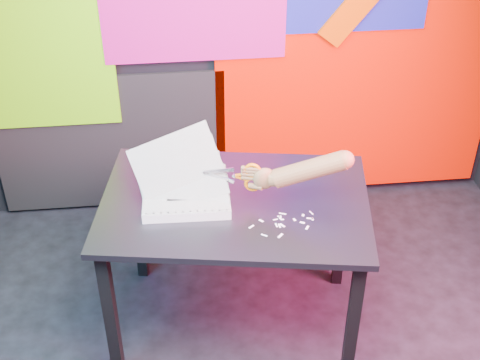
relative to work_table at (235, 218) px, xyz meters
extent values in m
cube|color=#F31400|center=(0.79, 1.01, 0.20)|extent=(1.60, 0.02, 1.60)
cube|color=#74EC0B|center=(-0.91, 0.99, 0.45)|extent=(0.75, 0.02, 1.00)
cube|color=black|center=(-0.61, 1.01, -0.20)|extent=(1.30, 0.02, 0.85)
cube|color=black|center=(-0.56, -0.23, -0.29)|extent=(0.06, 0.06, 0.72)
cube|color=black|center=(-0.45, 0.40, -0.29)|extent=(0.06, 0.06, 0.72)
cube|color=black|center=(0.45, -0.40, -0.29)|extent=(0.06, 0.06, 0.72)
cube|color=black|center=(0.56, 0.23, -0.29)|extent=(0.06, 0.06, 0.72)
cube|color=#313236|center=(0.00, 0.00, 0.08)|extent=(1.26, 0.94, 0.03)
cube|color=white|center=(-0.21, 0.01, 0.12)|extent=(0.37, 0.28, 0.04)
cube|color=white|center=(-0.21, 0.01, 0.14)|extent=(0.37, 0.28, 0.00)
cube|color=white|center=(-0.21, 0.01, 0.14)|extent=(0.36, 0.26, 0.11)
cube|color=white|center=(-0.22, 0.02, 0.17)|extent=(0.38, 0.24, 0.19)
cube|color=white|center=(-0.23, 0.04, 0.22)|extent=(0.41, 0.21, 0.27)
cube|color=white|center=(-0.24, 0.05, 0.26)|extent=(0.42, 0.17, 0.32)
cylinder|color=black|center=(-0.37, -0.11, 0.14)|extent=(0.01, 0.01, 0.00)
cylinder|color=black|center=(-0.34, -0.11, 0.14)|extent=(0.01, 0.01, 0.00)
cylinder|color=black|center=(-0.31, -0.11, 0.14)|extent=(0.01, 0.01, 0.00)
cylinder|color=black|center=(-0.28, -0.11, 0.14)|extent=(0.01, 0.01, 0.00)
cylinder|color=black|center=(-0.25, -0.11, 0.14)|extent=(0.01, 0.01, 0.00)
cylinder|color=black|center=(-0.22, -0.11, 0.14)|extent=(0.01, 0.01, 0.00)
cylinder|color=black|center=(-0.19, -0.11, 0.14)|extent=(0.01, 0.01, 0.00)
cylinder|color=black|center=(-0.16, -0.11, 0.14)|extent=(0.01, 0.01, 0.00)
cylinder|color=black|center=(-0.13, -0.12, 0.14)|extent=(0.01, 0.01, 0.00)
cylinder|color=black|center=(-0.11, -0.12, 0.14)|extent=(0.01, 0.01, 0.00)
cylinder|color=black|center=(-0.08, -0.12, 0.14)|extent=(0.01, 0.01, 0.00)
cylinder|color=black|center=(-0.05, -0.12, 0.14)|extent=(0.01, 0.01, 0.00)
cylinder|color=black|center=(-0.37, 0.14, 0.14)|extent=(0.01, 0.01, 0.00)
cylinder|color=black|center=(-0.34, 0.14, 0.14)|extent=(0.01, 0.01, 0.00)
cylinder|color=black|center=(-0.31, 0.13, 0.14)|extent=(0.01, 0.01, 0.00)
cylinder|color=black|center=(-0.28, 0.13, 0.14)|extent=(0.01, 0.01, 0.00)
cylinder|color=black|center=(-0.25, 0.13, 0.14)|extent=(0.01, 0.01, 0.00)
cylinder|color=black|center=(-0.22, 0.13, 0.14)|extent=(0.01, 0.01, 0.00)
cylinder|color=black|center=(-0.19, 0.13, 0.14)|extent=(0.01, 0.01, 0.00)
cylinder|color=black|center=(-0.16, 0.13, 0.14)|extent=(0.01, 0.01, 0.00)
cylinder|color=black|center=(-0.13, 0.13, 0.14)|extent=(0.01, 0.01, 0.00)
cylinder|color=black|center=(-0.10, 0.13, 0.14)|extent=(0.01, 0.01, 0.00)
cylinder|color=black|center=(-0.07, 0.13, 0.14)|extent=(0.01, 0.01, 0.00)
cylinder|color=black|center=(-0.04, 0.13, 0.14)|extent=(0.01, 0.01, 0.00)
cube|color=black|center=(-0.29, 0.06, 0.14)|extent=(0.07, 0.01, 0.00)
cube|color=black|center=(-0.19, 0.04, 0.14)|extent=(0.05, 0.01, 0.00)
cube|color=black|center=(-0.25, -0.03, 0.14)|extent=(0.09, 0.01, 0.00)
cube|color=#B3B3BA|center=(-0.07, 0.01, 0.25)|extent=(0.13, 0.04, 0.05)
cube|color=#B3B3BA|center=(-0.07, 0.01, 0.21)|extent=(0.13, 0.04, 0.05)
cylinder|color=#B3B3BA|center=(0.00, -0.01, 0.23)|extent=(0.02, 0.02, 0.01)
cube|color=orange|center=(0.02, -0.01, 0.22)|extent=(0.05, 0.02, 0.02)
cube|color=orange|center=(0.02, -0.01, 0.24)|extent=(0.05, 0.02, 0.02)
torus|color=orange|center=(0.07, -0.03, 0.26)|extent=(0.07, 0.03, 0.07)
torus|color=orange|center=(0.07, -0.03, 0.20)|extent=(0.07, 0.03, 0.07)
ellipsoid|color=brown|center=(0.12, -0.04, 0.23)|extent=(0.10, 0.06, 0.10)
cylinder|color=brown|center=(0.07, -0.03, 0.23)|extent=(0.08, 0.04, 0.02)
cylinder|color=brown|center=(0.07, -0.03, 0.24)|extent=(0.07, 0.04, 0.02)
cylinder|color=brown|center=(0.07, -0.03, 0.26)|extent=(0.07, 0.03, 0.02)
cylinder|color=brown|center=(0.07, -0.03, 0.27)|extent=(0.06, 0.03, 0.02)
cylinder|color=brown|center=(0.08, -0.04, 0.19)|extent=(0.07, 0.05, 0.03)
cylinder|color=brown|center=(0.17, -0.05, 0.23)|extent=(0.07, 0.08, 0.07)
cylinder|color=brown|center=(0.30, -0.09, 0.30)|extent=(0.32, 0.16, 0.20)
sphere|color=brown|center=(0.43, -0.13, 0.36)|extent=(0.08, 0.08, 0.08)
cube|color=white|center=(0.30, -0.16, 0.10)|extent=(0.03, 0.01, 0.00)
cube|color=white|center=(0.18, -0.14, 0.10)|extent=(0.01, 0.02, 0.00)
cube|color=white|center=(0.31, -0.12, 0.10)|extent=(0.02, 0.03, 0.00)
cube|color=white|center=(0.27, -0.22, 0.10)|extent=(0.02, 0.03, 0.00)
cube|color=white|center=(0.16, -0.25, 0.10)|extent=(0.03, 0.03, 0.00)
cube|color=white|center=(0.05, -0.18, 0.10)|extent=(0.03, 0.02, 0.00)
cube|color=white|center=(0.23, -0.16, 0.10)|extent=(0.01, 0.02, 0.00)
cube|color=white|center=(0.09, -0.15, 0.10)|extent=(0.02, 0.02, 0.00)
cube|color=white|center=(0.31, -0.16, 0.10)|extent=(0.01, 0.02, 0.00)
cube|color=white|center=(0.09, -0.24, 0.10)|extent=(0.02, 0.02, 0.00)
cube|color=white|center=(0.19, -0.11, 0.10)|extent=(0.03, 0.02, 0.00)
cube|color=white|center=(0.15, -0.15, 0.10)|extent=(0.02, 0.01, 0.00)
cube|color=white|center=(0.18, -0.15, 0.10)|extent=(0.01, 0.01, 0.00)
cube|color=white|center=(0.15, -0.19, 0.10)|extent=(0.01, 0.02, 0.00)
cube|color=white|center=(0.26, -0.18, 0.10)|extent=(0.02, 0.02, 0.00)
cube|color=white|center=(0.16, -0.19, 0.10)|extent=(0.01, 0.03, 0.00)
cube|color=white|center=(0.27, -0.13, 0.10)|extent=(0.01, 0.02, 0.00)
cube|color=white|center=(0.18, -0.19, 0.10)|extent=(0.02, 0.03, 0.00)
cube|color=white|center=(0.17, -0.13, 0.10)|extent=(0.01, 0.01, 0.00)
camera|label=1|loc=(-0.23, -2.27, 1.82)|focal=50.00mm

